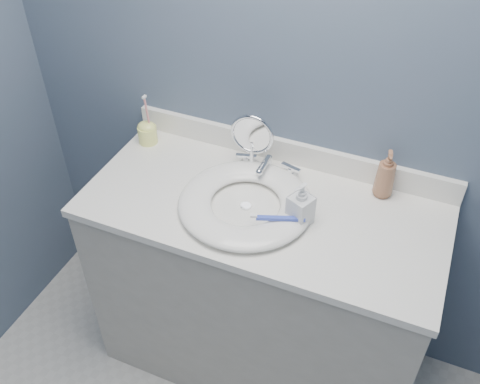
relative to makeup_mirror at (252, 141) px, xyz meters
The scene contains 12 objects.
back_wall 0.25m from the makeup_mirror, 45.31° to the left, with size 2.20×0.02×2.40m, color #4A5A6F.
vanity_cabinet 0.61m from the makeup_mirror, 56.81° to the right, with size 1.20×0.55×0.85m, color #B7B2A7.
countertop 0.24m from the makeup_mirror, 56.81° to the right, with size 1.22×0.57×0.03m, color white.
backsplash 0.17m from the makeup_mirror, 41.99° to the left, with size 1.22×0.02×0.09m, color white.
basin 0.23m from the makeup_mirror, 73.40° to the right, with size 0.45×0.45×0.04m, color white, non-canonical shape.
drain 0.24m from the makeup_mirror, 73.40° to the right, with size 0.04×0.04×0.01m, color silver.
faucet 0.11m from the makeup_mirror, ahead, with size 0.25×0.13×0.07m.
makeup_mirror is the anchor object (origin of this frame).
soap_bottle_amber 0.47m from the makeup_mirror, ahead, with size 0.07×0.07×0.18m, color #956143.
soap_bottle_clear 0.32m from the makeup_mirror, 38.06° to the right, with size 0.07×0.07×0.16m, color silver.
toothbrush_holder 0.44m from the makeup_mirror, behind, with size 0.07×0.07×0.21m.
toothbrush_lying 0.32m from the makeup_mirror, 52.34° to the right, with size 0.17×0.07×0.02m.
Camera 1 is at (0.45, -0.28, 2.08)m, focal length 40.00 mm.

